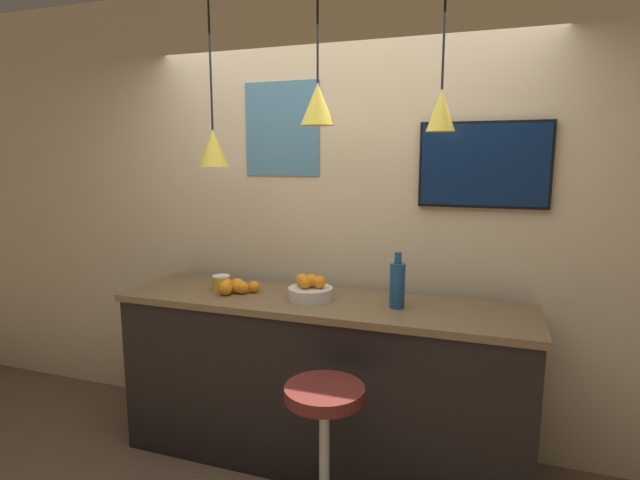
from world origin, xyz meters
name	(u,v)px	position (x,y,z in m)	size (l,w,h in m)	color
back_wall	(341,215)	(0.00, 1.06, 1.45)	(8.00, 0.06, 2.90)	beige
service_counter	(320,381)	(0.00, 0.64, 0.50)	(2.40, 0.61, 1.00)	black
bar_stool	(324,439)	(0.22, 0.07, 0.50)	(0.44, 0.44, 0.76)	#B7B7BC
fruit_bowl	(310,290)	(-0.06, 0.63, 1.05)	(0.26, 0.26, 0.15)	beige
orange_pile	(236,287)	(-0.53, 0.61, 1.04)	(0.24, 0.19, 0.09)	orange
juice_bottle	(397,284)	(0.45, 0.63, 1.13)	(0.08, 0.08, 0.31)	navy
spread_jar	(221,283)	(-0.64, 0.63, 1.05)	(0.11, 0.11, 0.10)	gold
pendant_lamp_left	(213,147)	(-0.65, 0.60, 1.87)	(0.18, 0.18, 1.04)	black
pendant_lamp_middle	(318,104)	(0.00, 0.60, 2.10)	(0.18, 0.18, 0.82)	black
pendant_lamp_right	(441,109)	(0.65, 0.60, 2.05)	(0.14, 0.14, 0.86)	black
mounted_tv	(484,165)	(0.85, 1.00, 1.77)	(0.72, 0.04, 0.49)	black
wall_poster	(282,129)	(-0.39, 1.02, 1.99)	(0.51, 0.01, 0.59)	teal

